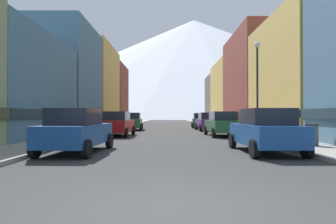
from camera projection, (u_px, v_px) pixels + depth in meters
name	position (u px, v px, depth m)	size (l,w,h in m)	color
ground_plane	(176.00, 208.00, 4.75)	(400.00, 400.00, 0.00)	#353535
sidewalk_left	(123.00, 126.00, 39.76)	(2.50, 100.00, 0.15)	gray
sidewalk_right	(215.00, 126.00, 39.74)	(2.50, 100.00, 0.15)	gray
storefront_left_2	(44.00, 80.00, 28.48)	(9.92, 8.78, 10.20)	slate
storefront_left_3	(76.00, 88.00, 38.94)	(10.17, 11.24, 10.72)	#D8B259
storefront_left_4	(101.00, 96.00, 49.86)	(8.69, 9.45, 10.03)	brown
storefront_right_1	(313.00, 78.00, 22.22)	(7.18, 10.85, 8.98)	#D8B259
storefront_right_2	(271.00, 82.00, 34.16)	(9.10, 12.41, 11.07)	brown
storefront_right_3	(245.00, 95.00, 46.43)	(9.49, 11.91, 9.88)	#D8B259
storefront_right_4	(224.00, 100.00, 56.48)	(6.78, 8.02, 9.13)	#66605B
car_left_0	(77.00, 130.00, 11.77)	(2.22, 4.47, 1.78)	#19478C
car_left_1	(118.00, 124.00, 21.14)	(2.17, 4.45, 1.78)	#9E1111
car_left_2	(133.00, 121.00, 30.11)	(2.24, 4.48, 1.78)	#265933
car_right_0	(265.00, 130.00, 11.78)	(2.11, 4.42, 1.78)	#19478C
car_right_1	(223.00, 124.00, 21.09)	(2.19, 4.46, 1.78)	#265933
car_right_2	(208.00, 121.00, 28.90)	(2.17, 4.45, 1.78)	#591E72
car_right_3	(201.00, 120.00, 35.28)	(2.23, 4.47, 1.78)	#265933
trash_bin_right	(312.00, 135.00, 13.11)	(0.59, 0.59, 0.98)	#4C5156
potted_plant_0	(275.00, 129.00, 19.50)	(0.54, 0.54, 0.91)	brown
pedestrian_0	(245.00, 123.00, 24.17)	(0.36, 0.36, 1.53)	maroon
streetlamp_right	(258.00, 75.00, 17.83)	(0.36, 0.36, 5.86)	black
mountain_backdrop	(194.00, 68.00, 265.20)	(344.83, 344.83, 88.27)	silver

